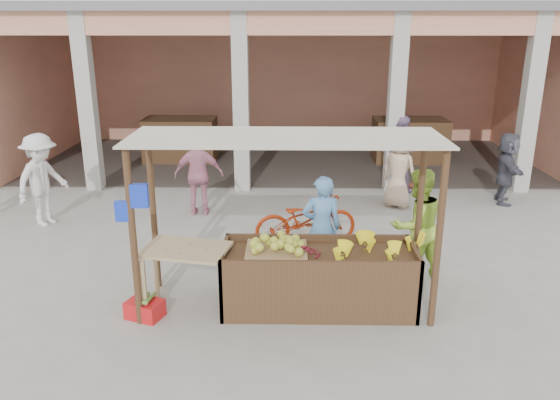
{
  "coord_description": "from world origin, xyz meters",
  "views": [
    {
      "loc": [
        0.09,
        -6.74,
        3.75
      ],
      "look_at": [
        -0.04,
        1.2,
        1.17
      ],
      "focal_mm": 35.0,
      "sensor_mm": 36.0,
      "label": 1
    }
  ],
  "objects_px": {
    "side_table": "(186,258)",
    "vendor_blue": "(322,225)",
    "fruit_stall": "(318,281)",
    "vendor_green": "(417,223)",
    "motorcycle": "(306,218)",
    "red_crate": "(145,309)"
  },
  "relations": [
    {
      "from": "side_table",
      "to": "vendor_blue",
      "type": "xyz_separation_m",
      "value": [
        1.87,
        1.0,
        0.11
      ]
    },
    {
      "from": "side_table",
      "to": "fruit_stall",
      "type": "bearing_deg",
      "value": 13.39
    },
    {
      "from": "side_table",
      "to": "vendor_blue",
      "type": "bearing_deg",
      "value": 39.45
    },
    {
      "from": "fruit_stall",
      "to": "motorcycle",
      "type": "distance_m",
      "value": 2.25
    },
    {
      "from": "vendor_blue",
      "to": "motorcycle",
      "type": "bearing_deg",
      "value": -86.74
    },
    {
      "from": "motorcycle",
      "to": "fruit_stall",
      "type": "bearing_deg",
      "value": 169.22
    },
    {
      "from": "vendor_blue",
      "to": "vendor_green",
      "type": "xyz_separation_m",
      "value": [
        1.41,
        -0.03,
        0.05
      ]
    },
    {
      "from": "side_table",
      "to": "vendor_blue",
      "type": "relative_size",
      "value": 0.71
    },
    {
      "from": "side_table",
      "to": "motorcycle",
      "type": "distance_m",
      "value": 2.86
    },
    {
      "from": "vendor_green",
      "to": "motorcycle",
      "type": "xyz_separation_m",
      "value": [
        -1.61,
        1.33,
        -0.42
      ]
    },
    {
      "from": "red_crate",
      "to": "vendor_blue",
      "type": "bearing_deg",
      "value": 48.43
    },
    {
      "from": "fruit_stall",
      "to": "vendor_green",
      "type": "bearing_deg",
      "value": 31.18
    },
    {
      "from": "side_table",
      "to": "vendor_green",
      "type": "xyz_separation_m",
      "value": [
        3.28,
        0.97,
        0.16
      ]
    },
    {
      "from": "side_table",
      "to": "vendor_green",
      "type": "relative_size",
      "value": 0.67
    },
    {
      "from": "vendor_blue",
      "to": "fruit_stall",
      "type": "bearing_deg",
      "value": 79.33
    },
    {
      "from": "vendor_blue",
      "to": "vendor_green",
      "type": "distance_m",
      "value": 1.41
    },
    {
      "from": "vendor_green",
      "to": "red_crate",
      "type": "bearing_deg",
      "value": -3.97
    },
    {
      "from": "fruit_stall",
      "to": "vendor_green",
      "type": "distance_m",
      "value": 1.83
    },
    {
      "from": "fruit_stall",
      "to": "vendor_blue",
      "type": "xyz_separation_m",
      "value": [
        0.09,
        0.93,
        0.47
      ]
    },
    {
      "from": "motorcycle",
      "to": "vendor_blue",
      "type": "bearing_deg",
      "value": 174.99
    },
    {
      "from": "vendor_green",
      "to": "motorcycle",
      "type": "height_order",
      "value": "vendor_green"
    },
    {
      "from": "side_table",
      "to": "vendor_green",
      "type": "bearing_deg",
      "value": 27.83
    }
  ]
}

